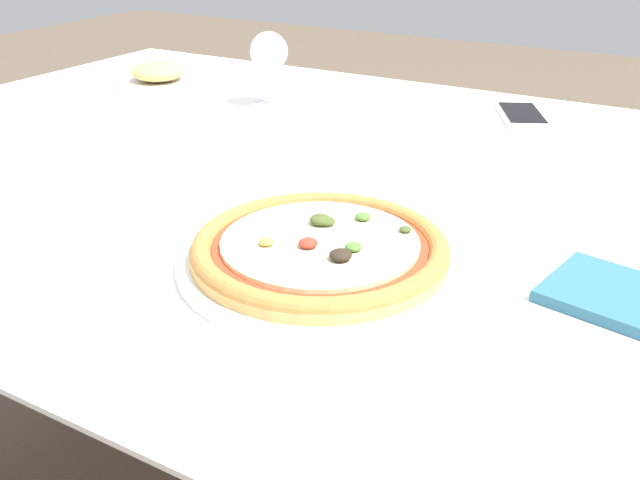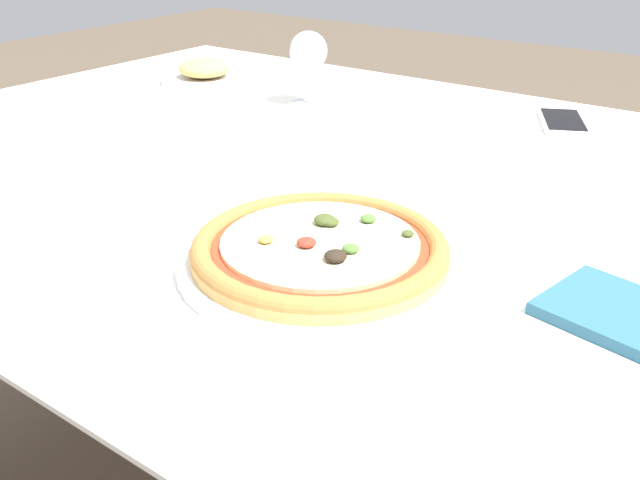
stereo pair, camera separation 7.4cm
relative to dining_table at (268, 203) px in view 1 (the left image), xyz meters
The scene contains 6 objects.
dining_table is the anchor object (origin of this frame).
pizza_plate 0.36m from the dining_table, 46.78° to the right, with size 0.30×0.30×0.04m.
wine_glass_far_left 0.34m from the dining_table, 122.26° to the left, with size 0.07×0.07×0.13m.
cell_phone 0.49m from the dining_table, 56.21° to the left, with size 0.13×0.16×0.01m.
side_plate 0.53m from the dining_table, 148.82° to the left, with size 0.18×0.18×0.05m.
napkin_folded 0.57m from the dining_table, 18.44° to the right, with size 0.17×0.14×0.01m.
Camera 1 is at (0.57, -0.83, 1.08)m, focal length 40.00 mm.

